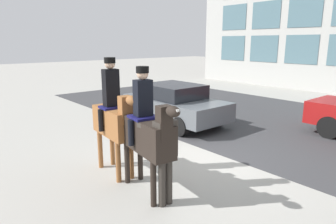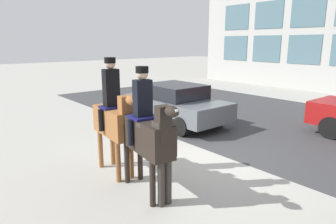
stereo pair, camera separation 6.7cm
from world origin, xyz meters
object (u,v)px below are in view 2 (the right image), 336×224
Objects in this scene: mounted_horse_lead at (114,117)px; street_car_near_lane at (176,103)px; pedestrian_bystander at (164,150)px; mounted_horse_companion at (146,131)px.

street_car_near_lane is at bearing 125.95° from mounted_horse_lead.
pedestrian_bystander is (1.75, -0.03, -0.24)m from mounted_horse_lead.
street_car_near_lane is at bearing -42.81° from pedestrian_bystander.
mounted_horse_companion is 0.61m from pedestrian_bystander.
street_car_near_lane is (-3.51, 3.84, -0.52)m from mounted_horse_companion.
pedestrian_bystander is at bearing 3.84° from mounted_horse_lead.
mounted_horse_companion is 1.38× the size of pedestrian_bystander.
mounted_horse_lead is 0.65× the size of street_car_near_lane.
mounted_horse_companion is at bearing -2.66° from pedestrian_bystander.
mounted_horse_companion is 0.62× the size of street_car_near_lane.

